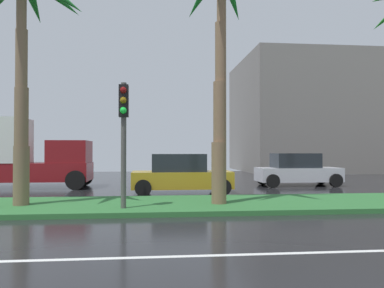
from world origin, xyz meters
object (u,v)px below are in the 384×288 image
object	(u,v)px
traffic_signal_median_right	(124,122)
car_in_traffic_second	(181,174)
palm_tree_centre_left	(22,3)
box_truck_lead	(23,157)
palm_tree_centre	(221,0)
car_in_traffic_third	(297,170)

from	to	relation	value
traffic_signal_median_right	car_in_traffic_second	bearing A→B (deg)	67.77
palm_tree_centre_left	car_in_traffic_second	bearing A→B (deg)	37.12
box_truck_lead	palm_tree_centre	bearing A→B (deg)	-40.44
palm_tree_centre_left	box_truck_lead	size ratio (longest dim) A/B	1.25
car_in_traffic_second	car_in_traffic_third	xyz separation A→B (m)	(6.39, 3.01, 0.00)
car_in_traffic_second	car_in_traffic_third	world-z (taller)	same
traffic_signal_median_right	car_in_traffic_third	size ratio (longest dim) A/B	0.87
box_truck_lead	car_in_traffic_third	size ratio (longest dim) A/B	1.49
palm_tree_centre	traffic_signal_median_right	distance (m)	5.27
traffic_signal_median_right	palm_tree_centre	bearing A→B (deg)	16.85
traffic_signal_median_right	car_in_traffic_third	bearing A→B (deg)	43.76
traffic_signal_median_right	car_in_traffic_second	size ratio (longest dim) A/B	0.87
palm_tree_centre	car_in_traffic_second	size ratio (longest dim) A/B	1.98
traffic_signal_median_right	box_truck_lead	bearing A→B (deg)	123.62
car_in_traffic_second	traffic_signal_median_right	bearing A→B (deg)	-112.23
palm_tree_centre	car_in_traffic_third	distance (m)	10.81
palm_tree_centre_left	palm_tree_centre	world-z (taller)	palm_tree_centre
palm_tree_centre_left	traffic_signal_median_right	bearing A→B (deg)	-17.53
palm_tree_centre	car_in_traffic_second	distance (m)	7.42
car_in_traffic_second	car_in_traffic_third	distance (m)	7.06
box_truck_lead	traffic_signal_median_right	bearing A→B (deg)	-56.38
palm_tree_centre_left	traffic_signal_median_right	distance (m)	5.15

